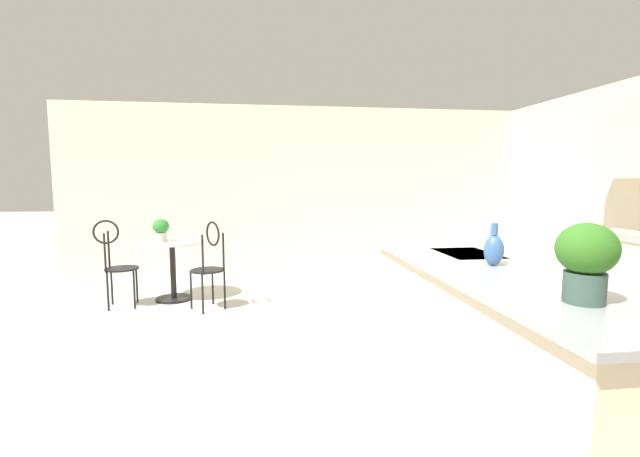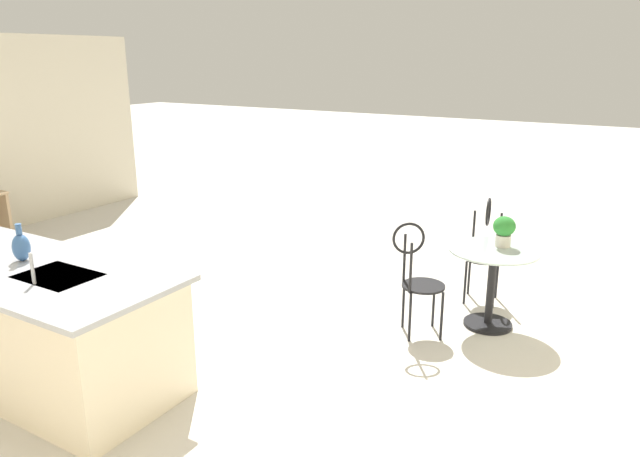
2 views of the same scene
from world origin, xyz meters
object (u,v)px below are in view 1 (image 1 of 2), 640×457
(chair_near_window, at_px, (116,259))
(vase_on_counter, at_px, (494,249))
(bistro_table, at_px, (173,265))
(chair_by_island, at_px, (209,261))
(potted_plant_on_table, at_px, (161,229))
(potted_plant_counter_far, at_px, (586,257))

(chair_near_window, xyz_separation_m, vase_on_counter, (2.60, 3.23, 0.46))
(bistro_table, height_order, chair_by_island, chair_by_island)
(chair_by_island, bearing_deg, chair_near_window, -104.11)
(chair_near_window, distance_m, potted_plant_on_table, 0.63)
(chair_near_window, xyz_separation_m, chair_by_island, (0.28, 1.10, 0.00))
(chair_near_window, height_order, potted_plant_on_table, chair_near_window)
(bistro_table, bearing_deg, potted_plant_on_table, -106.89)
(bistro_table, xyz_separation_m, chair_by_island, (0.52, 0.51, 0.13))
(chair_by_island, relative_size, potted_plant_counter_far, 2.77)
(chair_near_window, height_order, chair_by_island, same)
(vase_on_counter, bearing_deg, chair_near_window, -128.84)
(potted_plant_counter_far, bearing_deg, chair_by_island, -147.33)
(potted_plant_on_table, height_order, vase_on_counter, vase_on_counter)
(bistro_table, height_order, potted_plant_on_table, potted_plant_on_table)
(bistro_table, distance_m, vase_on_counter, 3.92)
(bistro_table, bearing_deg, potted_plant_counter_far, 34.54)
(potted_plant_counter_far, bearing_deg, chair_near_window, -137.86)
(bistro_table, relative_size, chair_near_window, 0.77)
(vase_on_counter, bearing_deg, bistro_table, -137.13)
(bistro_table, relative_size, potted_plant_counter_far, 2.13)
(chair_by_island, bearing_deg, potted_plant_counter_far, 32.67)
(potted_plant_on_table, xyz_separation_m, vase_on_counter, (2.88, 2.77, 0.13))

